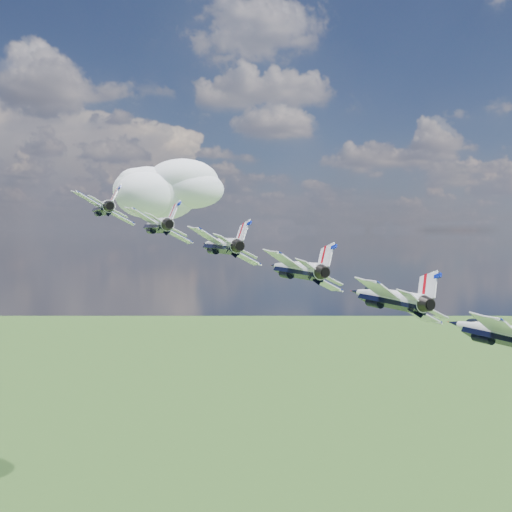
{
  "coord_description": "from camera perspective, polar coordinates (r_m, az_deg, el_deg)",
  "views": [
    {
      "loc": [
        1.51,
        -69.19,
        149.83
      ],
      "look_at": [
        11.23,
        1.76,
        146.63
      ],
      "focal_mm": 40.0,
      "sensor_mm": 36.0,
      "label": 1
    }
  ],
  "objects": [
    {
      "name": "jet_5",
      "position": [
        60.83,
        23.09,
        -7.04
      ],
      "size": [
        14.18,
        16.86,
        8.59
      ],
      "primitive_type": null,
      "rotation": [
        0.0,
        0.51,
        0.27
      ],
      "color": "white"
    },
    {
      "name": "jet_1",
      "position": [
        82.73,
        -9.9,
        3.1
      ],
      "size": [
        14.18,
        16.86,
        8.59
      ],
      "primitive_type": null,
      "rotation": [
        0.0,
        0.51,
        0.27
      ],
      "color": "white"
    },
    {
      "name": "jet_2",
      "position": [
        75.08,
        -3.62,
        1.14
      ],
      "size": [
        14.18,
        16.86,
        8.59
      ],
      "primitive_type": null,
      "rotation": [
        0.0,
        0.51,
        0.27
      ],
      "color": "white"
    },
    {
      "name": "jet_3",
      "position": [
        68.63,
        3.96,
        -1.25
      ],
      "size": [
        14.18,
        16.86,
        8.59
      ],
      "primitive_type": null,
      "rotation": [
        0.0,
        0.51,
        0.27
      ],
      "color": "white"
    },
    {
      "name": "jet_0",
      "position": [
        91.28,
        -15.09,
        4.69
      ],
      "size": [
        14.18,
        16.86,
        8.59
      ],
      "primitive_type": null,
      "rotation": [
        0.0,
        0.51,
        0.27
      ],
      "color": "white"
    },
    {
      "name": "jet_4",
      "position": [
        63.76,
        12.91,
        -4.03
      ],
      "size": [
        14.18,
        16.86,
        8.59
      ],
      "primitive_type": null,
      "rotation": [
        0.0,
        0.51,
        0.27
      ],
      "color": "white"
    },
    {
      "name": "cloud_far",
      "position": [
        289.55,
        -8.14,
        6.67
      ],
      "size": [
        56.3,
        44.24,
        22.12
      ],
      "primitive_type": "ellipsoid",
      "color": "white"
    }
  ]
}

